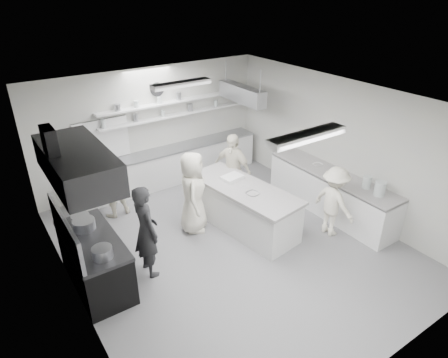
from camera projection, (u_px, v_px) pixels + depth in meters
floor at (231, 245)px, 8.12m from camera, size 6.00×7.00×0.02m
ceiling at (232, 101)px, 6.75m from camera, size 6.00×7.00×0.02m
wall_back at (152, 127)px, 10.02m from camera, size 6.00×0.04×3.00m
wall_front at (395, 287)px, 4.86m from camera, size 6.00×0.04×3.00m
wall_left at (67, 231)px, 5.94m from camera, size 0.04×7.00×3.00m
wall_right at (340, 146)px, 8.93m from camera, size 0.04×7.00×3.00m
stove at (96, 263)px, 6.91m from camera, size 0.80×1.80×0.90m
exhaust_hood at (77, 164)px, 6.04m from camera, size 0.85×2.00×0.50m
back_counter at (170, 166)px, 10.42m from camera, size 5.00×0.60×0.92m
shelf_lower at (178, 114)px, 10.16m from camera, size 4.20×0.26×0.04m
shelf_upper at (177, 101)px, 10.00m from camera, size 4.20×0.26×0.04m
pass_through_window at (102, 140)px, 9.37m from camera, size 1.30×0.04×1.00m
wall_clock at (157, 89)px, 9.65m from camera, size 0.32×0.05×0.32m
right_counter at (330, 193)px, 9.08m from camera, size 0.74×3.30×0.94m
pot_rack at (242, 94)px, 9.84m from camera, size 0.30×1.60×0.40m
light_fixture_front at (307, 136)px, 5.45m from camera, size 1.30×0.25×0.10m
light_fixture_rear at (181, 84)px, 8.11m from camera, size 1.30×0.25×0.10m
prep_island at (244, 208)px, 8.52m from camera, size 1.27×2.60×0.92m
stove_pot at (84, 226)px, 6.91m from camera, size 0.38×0.38×0.23m
cook_stove at (146, 231)px, 7.00m from camera, size 0.44×0.66×1.78m
cook_back at (111, 186)px, 8.82m from camera, size 0.77×0.62×1.48m
cook_island_left at (193, 193)px, 8.24m from camera, size 0.93×1.04×1.78m
cook_island_right at (232, 169)px, 9.28m from camera, size 0.72×1.11×1.75m
cook_right at (334, 202)px, 8.16m from camera, size 0.58×1.00×1.53m
bowl_island_a at (253, 194)px, 8.06m from camera, size 0.30×0.30×0.06m
bowl_island_b at (244, 187)px, 8.34m from camera, size 0.19×0.19×0.05m
bowl_right at (318, 165)px, 9.27m from camera, size 0.23×0.23×0.05m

